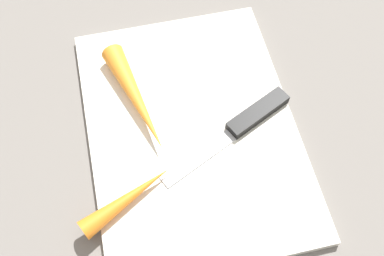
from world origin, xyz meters
The scene contains 5 objects.
ground_plane centered at (0.00, 0.00, 0.00)m, with size 1.40×1.40×0.00m, color slate.
cutting_board centered at (0.00, 0.00, 0.01)m, with size 0.36×0.26×0.01m, color silver.
knife centered at (0.01, 0.07, 0.02)m, with size 0.10×0.19×0.01m.
carrot_long centered at (-0.05, -0.06, 0.03)m, with size 0.03×0.03×0.16m, color orange.
carrot_short centered at (0.08, -0.09, 0.02)m, with size 0.02×0.02×0.12m, color orange.
Camera 1 is at (0.28, -0.06, 0.54)m, focal length 44.39 mm.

